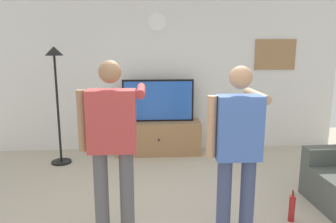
# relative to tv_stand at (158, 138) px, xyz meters

# --- Properties ---
(back_wall) EXTENTS (6.40, 0.10, 2.70)m
(back_wall) POSITION_rel_tv_stand_xyz_m (0.12, 0.35, 1.06)
(back_wall) COLOR silver
(back_wall) RESTS_ON ground_plane
(tv_stand) EXTENTS (1.48, 0.49, 0.58)m
(tv_stand) POSITION_rel_tv_stand_xyz_m (0.00, 0.00, 0.00)
(tv_stand) COLOR #997047
(tv_stand) RESTS_ON ground_plane
(television) EXTENTS (1.24, 0.07, 0.74)m
(television) POSITION_rel_tv_stand_xyz_m (-0.00, 0.05, 0.66)
(television) COLOR black
(television) RESTS_ON tv_stand
(wall_clock) EXTENTS (0.31, 0.03, 0.31)m
(wall_clock) POSITION_rel_tv_stand_xyz_m (-0.00, 0.29, 2.01)
(wall_clock) COLOR white
(framed_picture) EXTENTS (0.75, 0.04, 0.55)m
(framed_picture) POSITION_rel_tv_stand_xyz_m (2.14, 0.30, 1.45)
(framed_picture) COLOR #997047
(floor_lamp) EXTENTS (0.32, 0.32, 1.89)m
(floor_lamp) POSITION_rel_tv_stand_xyz_m (-1.62, -0.38, 1.06)
(floor_lamp) COLOR black
(floor_lamp) RESTS_ON ground_plane
(person_standing_nearer_lamp) EXTENTS (0.63, 0.78, 1.77)m
(person_standing_nearer_lamp) POSITION_rel_tv_stand_xyz_m (-0.52, -2.56, 0.73)
(person_standing_nearer_lamp) COLOR #4C4C51
(person_standing_nearer_lamp) RESTS_ON ground_plane
(person_standing_nearer_couch) EXTENTS (0.60, 0.78, 1.72)m
(person_standing_nearer_couch) POSITION_rel_tv_stand_xyz_m (0.66, -2.67, 0.69)
(person_standing_nearer_couch) COLOR #384266
(person_standing_nearer_couch) RESTS_ON ground_plane
(beverage_bottle) EXTENTS (0.07, 0.07, 0.36)m
(beverage_bottle) POSITION_rel_tv_stand_xyz_m (1.38, -2.38, -0.14)
(beverage_bottle) COLOR maroon
(beverage_bottle) RESTS_ON ground_plane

